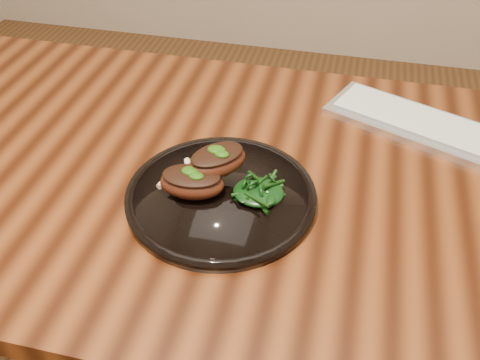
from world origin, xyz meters
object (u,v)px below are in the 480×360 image
(desk, at_px, (263,211))
(greens_heap, at_px, (259,190))
(plate, at_px, (221,196))
(lamb_chop_front, at_px, (191,182))
(keyboard, at_px, (440,131))

(desk, relative_size, greens_heap, 19.24)
(plate, distance_m, greens_heap, 0.07)
(desk, xyz_separation_m, greens_heap, (0.00, -0.07, 0.11))
(plate, bearing_deg, desk, 52.34)
(plate, distance_m, lamb_chop_front, 0.06)
(lamb_chop_front, distance_m, keyboard, 0.50)
(lamb_chop_front, bearing_deg, greens_heap, 8.82)
(desk, relative_size, plate, 5.08)
(keyboard, bearing_deg, plate, -142.45)
(lamb_chop_front, bearing_deg, desk, 39.87)
(lamb_chop_front, xyz_separation_m, greens_heap, (0.11, 0.02, -0.01))
(greens_heap, xyz_separation_m, keyboard, (0.30, 0.27, -0.02))
(desk, distance_m, lamb_chop_front, 0.18)
(plate, bearing_deg, greens_heap, 5.19)
(desk, bearing_deg, plate, -127.66)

